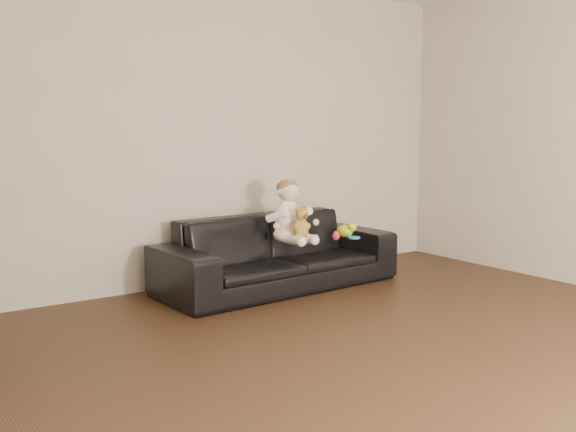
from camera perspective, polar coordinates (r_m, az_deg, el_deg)
floor at (r=3.60m, az=14.98°, el=-14.07°), size 5.50×5.50×0.00m
wall_back at (r=5.53m, az=-6.84°, el=7.44°), size 5.00×0.00×5.00m
sofa at (r=5.38m, az=-0.91°, el=-3.24°), size 2.10×0.92×0.60m
baby at (r=5.25m, az=0.09°, el=0.08°), size 0.38×0.46×0.52m
teddy_bear at (r=5.13m, az=1.18°, el=-0.61°), size 0.16×0.16×0.25m
toy_green at (r=5.57m, az=5.09°, el=-1.33°), size 0.16×0.18×0.11m
toy_rattle at (r=5.41m, az=4.28°, el=-1.81°), size 0.08×0.08×0.07m
toy_blue_disc at (r=5.52m, az=5.90°, el=-1.92°), size 0.14×0.14×0.01m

